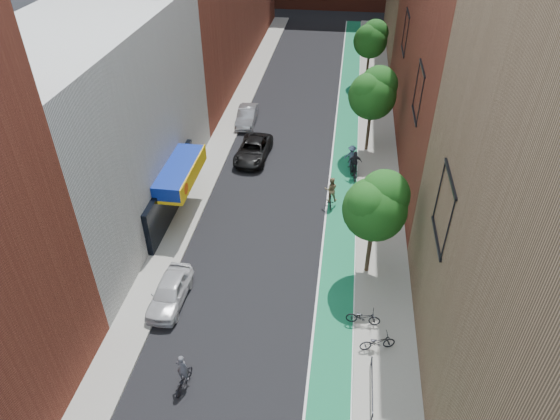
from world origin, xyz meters
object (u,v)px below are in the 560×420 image
at_px(parked_car_white, 170,292).
at_px(parked_car_silver, 247,116).
at_px(cyclist_lane_mid, 354,168).
at_px(parked_car_black, 253,150).
at_px(cyclist_lead, 183,376).
at_px(cyclist_lane_far, 351,160).
at_px(cyclist_lane_near, 331,193).

height_order(parked_car_white, parked_car_silver, parked_car_silver).
xyz_separation_m(parked_car_silver, cyclist_lane_mid, (9.30, -7.41, 0.06)).
height_order(parked_car_silver, cyclist_lane_mid, cyclist_lane_mid).
distance_m(parked_car_black, parked_car_silver, 5.95).
relative_size(cyclist_lead, cyclist_lane_far, 0.96).
bearing_deg(parked_car_white, parked_car_black, 85.08).
height_order(parked_car_white, parked_car_black, parked_car_black).
bearing_deg(parked_car_black, cyclist_lead, -85.46).
bearing_deg(parked_car_white, cyclist_lane_far, 59.27).
height_order(cyclist_lead, cyclist_lane_near, cyclist_lane_near).
height_order(parked_car_black, cyclist_lane_mid, cyclist_lane_mid).
bearing_deg(parked_car_white, parked_car_silver, 91.03).
bearing_deg(cyclist_lane_mid, parked_car_black, -19.24).
bearing_deg(parked_car_silver, parked_car_white, -92.33).
bearing_deg(parked_car_silver, cyclist_lane_near, -57.38).
distance_m(cyclist_lead, cyclist_lane_far, 20.62).
bearing_deg(parked_car_black, parked_car_white, -93.04).
relative_size(parked_car_white, cyclist_lead, 2.10).
relative_size(cyclist_lane_mid, cyclist_lane_far, 1.04).
bearing_deg(parked_car_white, cyclist_lane_mid, 56.81).
xyz_separation_m(parked_car_white, parked_car_silver, (0.00, 21.08, 0.01)).
xyz_separation_m(parked_car_black, cyclist_lane_mid, (7.70, -1.68, 0.06)).
bearing_deg(cyclist_lane_mid, parked_car_silver, -45.45).
relative_size(parked_car_black, cyclist_lane_near, 2.37).
distance_m(parked_car_black, cyclist_lane_near, 8.25).
distance_m(parked_car_black, cyclist_lead, 20.18).
xyz_separation_m(cyclist_lead, cyclist_lane_mid, (7.13, 18.49, 0.11)).
relative_size(parked_car_black, cyclist_lane_far, 2.50).
xyz_separation_m(parked_car_white, cyclist_lead, (2.17, -4.81, -0.04)).
height_order(parked_car_white, cyclist_lane_far, cyclist_lane_far).
bearing_deg(cyclist_lane_near, parked_car_silver, -61.45).
distance_m(parked_car_white, parked_car_black, 15.44).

